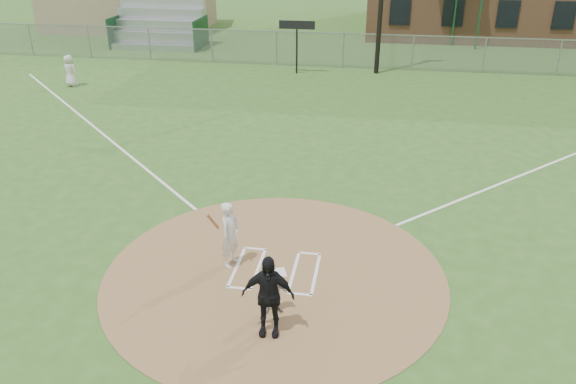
% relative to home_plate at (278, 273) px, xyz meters
% --- Properties ---
extents(ground, '(140.00, 140.00, 0.00)m').
position_rel_home_plate_xyz_m(ground, '(-0.07, -0.01, -0.03)').
color(ground, '#2F5B1F').
rests_on(ground, ground).
extents(dirt_circle, '(8.40, 8.40, 0.02)m').
position_rel_home_plate_xyz_m(dirt_circle, '(-0.07, -0.01, -0.02)').
color(dirt_circle, olive).
rests_on(dirt_circle, ground).
extents(home_plate, '(0.53, 0.53, 0.03)m').
position_rel_home_plate_xyz_m(home_plate, '(0.00, 0.00, 0.00)').
color(home_plate, silver).
rests_on(home_plate, dirt_circle).
extents(foul_line_first, '(17.04, 17.04, 0.01)m').
position_rel_home_plate_xyz_m(foul_line_first, '(8.93, 8.99, -0.03)').
color(foul_line_first, white).
rests_on(foul_line_first, ground).
extents(foul_line_third, '(17.04, 17.04, 0.01)m').
position_rel_home_plate_xyz_m(foul_line_third, '(-9.07, 8.99, -0.03)').
color(foul_line_third, white).
rests_on(foul_line_third, ground).
extents(catcher, '(0.61, 0.54, 1.04)m').
position_rel_home_plate_xyz_m(catcher, '(0.24, -1.48, 0.50)').
color(catcher, gray).
rests_on(catcher, dirt_circle).
extents(umpire, '(1.12, 0.53, 1.86)m').
position_rel_home_plate_xyz_m(umpire, '(0.21, -2.19, 0.92)').
color(umpire, black).
rests_on(umpire, dirt_circle).
extents(ondeck_player, '(0.90, 0.69, 1.63)m').
position_rel_home_plate_xyz_m(ondeck_player, '(-13.87, 15.53, 0.78)').
color(ondeck_player, silver).
rests_on(ondeck_player, ground).
extents(batters_boxes, '(2.08, 1.88, 0.01)m').
position_rel_home_plate_xyz_m(batters_boxes, '(-0.07, 0.14, -0.01)').
color(batters_boxes, white).
rests_on(batters_boxes, dirt_circle).
extents(batter_at_plate, '(0.67, 1.06, 1.78)m').
position_rel_home_plate_xyz_m(batter_at_plate, '(-1.22, 0.22, 0.86)').
color(batter_at_plate, silver).
rests_on(batter_at_plate, dirt_circle).
extents(outfield_fence, '(56.08, 0.08, 2.03)m').
position_rel_home_plate_xyz_m(outfield_fence, '(-0.07, 21.99, 0.98)').
color(outfield_fence, slate).
rests_on(outfield_fence, ground).
extents(bleachers, '(6.08, 3.20, 3.20)m').
position_rel_home_plate_xyz_m(bleachers, '(-13.07, 26.19, 1.56)').
color(bleachers, '#B7BABF').
rests_on(bleachers, ground).
extents(scoreboard_sign, '(2.00, 0.10, 2.93)m').
position_rel_home_plate_xyz_m(scoreboard_sign, '(-2.57, 20.19, 2.35)').
color(scoreboard_sign, black).
rests_on(scoreboard_sign, ground).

